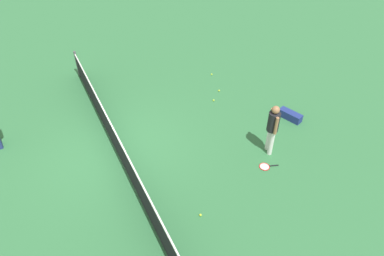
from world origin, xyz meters
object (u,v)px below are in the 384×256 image
player_near_side (273,126)px  tennis_ball_baseline (212,74)px  tennis_racket_near_player (265,167)px  tennis_ball_near_player (200,215)px  equipment_bag (289,115)px  tennis_ball_midcourt (219,91)px  tennis_ball_by_net (214,100)px

player_near_side → tennis_ball_baseline: 4.89m
tennis_racket_near_player → tennis_ball_baseline: (5.26, -1.13, 0.02)m
tennis_ball_near_player → equipment_bag: bearing=-64.4°
tennis_ball_near_player → tennis_ball_baseline: same height
tennis_ball_baseline → equipment_bag: (-3.72, -0.97, 0.11)m
tennis_ball_midcourt → tennis_ball_baseline: same height
tennis_ball_near_player → tennis_ball_baseline: 6.97m
tennis_ball_near_player → tennis_ball_by_net: 5.12m
tennis_ball_midcourt → tennis_ball_by_net: bearing=133.0°
player_near_side → tennis_ball_near_player: 3.37m
tennis_ball_baseline → equipment_bag: bearing=-165.3°
tennis_ball_by_net → tennis_ball_midcourt: size_ratio=1.00×
tennis_racket_near_player → tennis_ball_baseline: bearing=-12.2°
tennis_ball_by_net → equipment_bag: 2.75m
tennis_ball_midcourt → equipment_bag: equipment_bag is taller
player_near_side → tennis_ball_midcourt: 3.71m
tennis_ball_baseline → player_near_side: bearing=172.1°
tennis_ball_baseline → tennis_ball_near_player: bearing=148.4°
tennis_racket_near_player → tennis_ball_by_net: bearing=-4.6°
tennis_racket_near_player → tennis_ball_near_player: bearing=105.0°
tennis_racket_near_player → tennis_ball_midcourt: size_ratio=9.19×
tennis_ball_midcourt → tennis_ball_baseline: bearing=-15.9°
tennis_racket_near_player → equipment_bag: size_ratio=0.72×
tennis_ball_midcourt → tennis_ball_baseline: 1.23m
tennis_racket_near_player → tennis_ball_by_net: (3.61, -0.29, 0.02)m
tennis_racket_near_player → tennis_ball_midcourt: 4.16m
tennis_ball_near_player → tennis_ball_by_net: same height
player_near_side → tennis_ball_baseline: size_ratio=25.76×
tennis_ball_by_net → tennis_racket_near_player: bearing=175.4°
tennis_ball_midcourt → player_near_side: bearing=174.8°
player_near_side → tennis_ball_baseline: bearing=-7.9°
tennis_racket_near_player → equipment_bag: (1.54, -2.11, 0.13)m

